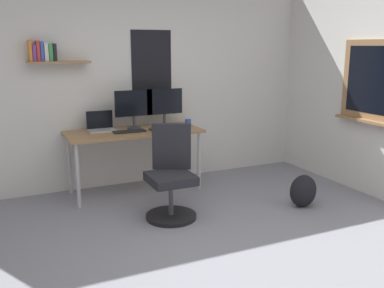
# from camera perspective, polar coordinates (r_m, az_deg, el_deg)

# --- Properties ---
(ground_plane) EXTENTS (5.20, 5.20, 0.00)m
(ground_plane) POSITION_cam_1_polar(r_m,az_deg,el_deg) (3.65, 3.84, -15.58)
(ground_plane) COLOR gray
(ground_plane) RESTS_ON ground
(wall_back) EXTENTS (5.00, 0.30, 2.60)m
(wall_back) POSITION_cam_1_polar(r_m,az_deg,el_deg) (5.50, -8.41, 8.22)
(wall_back) COLOR silver
(wall_back) RESTS_ON ground
(desk) EXTENTS (1.57, 0.66, 0.75)m
(desk) POSITION_cam_1_polar(r_m,az_deg,el_deg) (5.18, -7.62, 1.01)
(desk) COLOR #997047
(desk) RESTS_ON ground
(office_chair) EXTENTS (0.54, 0.56, 0.95)m
(office_chair) POSITION_cam_1_polar(r_m,az_deg,el_deg) (4.45, -2.76, -4.51)
(office_chair) COLOR black
(office_chair) RESTS_ON ground
(laptop) EXTENTS (0.31, 0.21, 0.23)m
(laptop) POSITION_cam_1_polar(r_m,az_deg,el_deg) (5.21, -11.89, 2.33)
(laptop) COLOR #ADAFB5
(laptop) RESTS_ON desk
(monitor_primary) EXTENTS (0.46, 0.17, 0.46)m
(monitor_primary) POSITION_cam_1_polar(r_m,az_deg,el_deg) (5.23, -7.67, 4.92)
(monitor_primary) COLOR #38383D
(monitor_primary) RESTS_ON desk
(monitor_secondary) EXTENTS (0.46, 0.17, 0.46)m
(monitor_secondary) POSITION_cam_1_polar(r_m,az_deg,el_deg) (5.36, -3.64, 5.19)
(monitor_secondary) COLOR #38383D
(monitor_secondary) RESTS_ON desk
(keyboard) EXTENTS (0.37, 0.13, 0.02)m
(keyboard) POSITION_cam_1_polar(r_m,az_deg,el_deg) (5.06, -8.22, 1.65)
(keyboard) COLOR black
(keyboard) RESTS_ON desk
(computer_mouse) EXTENTS (0.10, 0.06, 0.03)m
(computer_mouse) POSITION_cam_1_polar(r_m,az_deg,el_deg) (5.14, -5.23, 1.99)
(computer_mouse) COLOR #262628
(computer_mouse) RESTS_ON desk
(coffee_mug) EXTENTS (0.08, 0.08, 0.09)m
(coffee_mug) POSITION_cam_1_polar(r_m,az_deg,el_deg) (5.36, -0.53, 2.80)
(coffee_mug) COLOR #334CA5
(coffee_mug) RESTS_ON desk
(backpack) EXTENTS (0.32, 0.22, 0.36)m
(backpack) POSITION_cam_1_polar(r_m,az_deg,el_deg) (4.92, 14.41, -6.00)
(backpack) COLOR black
(backpack) RESTS_ON ground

